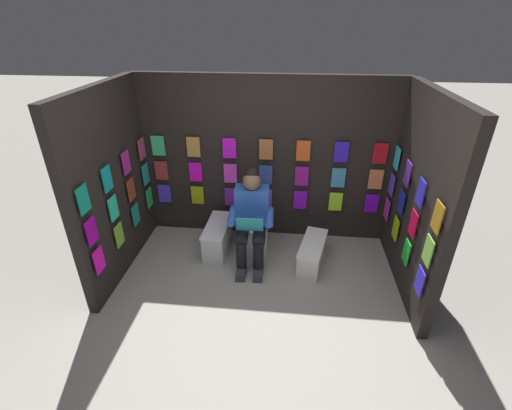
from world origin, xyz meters
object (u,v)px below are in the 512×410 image
(toilet, at_px, (253,228))
(comic_longbox_far, at_px, (312,253))
(person_reading, at_px, (251,218))
(comic_longbox_near, at_px, (218,237))

(toilet, xyz_separation_m, comic_longbox_far, (-0.75, 0.24, -0.17))
(person_reading, xyz_separation_m, comic_longbox_near, (0.46, -0.18, -0.41))
(comic_longbox_far, bearing_deg, toilet, -5.36)
(toilet, height_order, person_reading, person_reading)
(toilet, height_order, comic_longbox_near, toilet)
(person_reading, relative_size, comic_longbox_far, 1.61)
(comic_longbox_far, bearing_deg, person_reading, 11.23)
(toilet, distance_m, comic_longbox_near, 0.47)
(comic_longbox_far, bearing_deg, comic_longbox_near, 3.18)
(person_reading, height_order, comic_longbox_near, person_reading)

